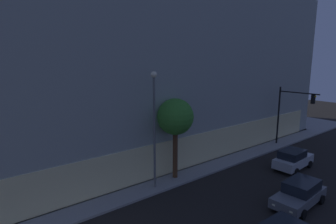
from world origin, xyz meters
TOP-DOWN VIEW (x-y plane):
  - modern_building at (13.11, 17.54)m, footprint 38.27×21.03m
  - traffic_light_far_corner at (23.42, 5.03)m, footprint 0.42×4.11m
  - street_lamp_sidewalk at (6.52, 5.95)m, footprint 0.44×0.44m
  - sidewalk_tree at (8.79, 6.36)m, footprint 2.79×2.79m
  - car_grey at (12.50, -1.75)m, footprint 4.47×2.21m
  - car_silver at (18.02, 1.62)m, footprint 4.21×2.11m

SIDE VIEW (x-z plane):
  - car_grey at x=12.50m, z-range 0.01..1.61m
  - car_silver at x=18.02m, z-range 0.01..1.72m
  - traffic_light_far_corner at x=23.42m, z-range 1.17..7.40m
  - sidewalk_tree at x=8.79m, z-range 1.81..8.09m
  - street_lamp_sidewalk at x=6.52m, z-range 1.18..9.56m
  - modern_building at x=13.11m, z-range -0.08..18.72m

